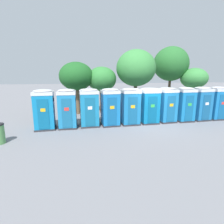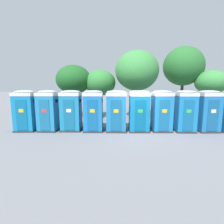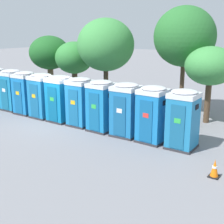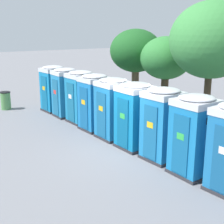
{
  "view_description": "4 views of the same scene",
  "coord_description": "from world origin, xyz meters",
  "px_view_note": "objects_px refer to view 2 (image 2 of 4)",
  "views": [
    {
      "loc": [
        -5.09,
        -10.91,
        3.41
      ],
      "look_at": [
        -2.69,
        0.58,
        0.91
      ],
      "focal_mm": 28.0,
      "sensor_mm": 36.0,
      "label": 1
    },
    {
      "loc": [
        -1.49,
        -10.17,
        2.88
      ],
      "look_at": [
        -1.67,
        0.58,
        1.19
      ],
      "focal_mm": 28.0,
      "sensor_mm": 36.0,
      "label": 2
    },
    {
      "loc": [
        11.85,
        -11.4,
        4.91
      ],
      "look_at": [
        3.44,
        0.56,
        1.04
      ],
      "focal_mm": 50.0,
      "sensor_mm": 36.0,
      "label": 3
    },
    {
      "loc": [
        8.72,
        -6.82,
        4.37
      ],
      "look_at": [
        -1.55,
        0.58,
        1.07
      ],
      "focal_mm": 50.0,
      "sensor_mm": 36.0,
      "label": 4
    }
  ],
  "objects_px": {
    "street_tree_2": "(100,83)",
    "street_tree_3": "(183,66)",
    "portapotty_8": "(208,111)",
    "street_tree_1": "(137,71)",
    "portapotty_0": "(26,110)",
    "portapotty_5": "(139,111)",
    "portapotty_1": "(48,110)",
    "street_tree_4": "(211,83)",
    "portapotty_3": "(93,111)",
    "portapotty_6": "(162,111)",
    "portapotty_2": "(71,110)",
    "street_tree_0": "(74,80)",
    "portapotty_7": "(185,111)",
    "portapotty_4": "(116,111)"
  },
  "relations": [
    {
      "from": "street_tree_2",
      "to": "street_tree_3",
      "type": "height_order",
      "value": "street_tree_3"
    },
    {
      "from": "street_tree_0",
      "to": "street_tree_4",
      "type": "xyz_separation_m",
      "value": [
        11.63,
        0.24,
        -0.21
      ]
    },
    {
      "from": "street_tree_2",
      "to": "street_tree_4",
      "type": "height_order",
      "value": "street_tree_2"
    },
    {
      "from": "portapotty_0",
      "to": "street_tree_4",
      "type": "relative_size",
      "value": 0.62
    },
    {
      "from": "portapotty_4",
      "to": "street_tree_4",
      "type": "distance_m",
      "value": 9.37
    },
    {
      "from": "portapotty_4",
      "to": "street_tree_1",
      "type": "distance_m",
      "value": 5.01
    },
    {
      "from": "street_tree_1",
      "to": "street_tree_3",
      "type": "relative_size",
      "value": 0.9
    },
    {
      "from": "street_tree_3",
      "to": "street_tree_4",
      "type": "height_order",
      "value": "street_tree_3"
    },
    {
      "from": "portapotty_8",
      "to": "portapotty_6",
      "type": "bearing_deg",
      "value": 179.55
    },
    {
      "from": "portapotty_6",
      "to": "street_tree_0",
      "type": "distance_m",
      "value": 7.84
    },
    {
      "from": "portapotty_6",
      "to": "portapotty_7",
      "type": "bearing_deg",
      "value": -2.55
    },
    {
      "from": "portapotty_1",
      "to": "street_tree_0",
      "type": "relative_size",
      "value": 0.56
    },
    {
      "from": "portapotty_8",
      "to": "street_tree_1",
      "type": "xyz_separation_m",
      "value": [
        -3.96,
        3.82,
        2.7
      ]
    },
    {
      "from": "portapotty_3",
      "to": "street_tree_2",
      "type": "xyz_separation_m",
      "value": [
        0.08,
        4.31,
        1.71
      ]
    },
    {
      "from": "portapotty_2",
      "to": "portapotty_7",
      "type": "bearing_deg",
      "value": -1.0
    },
    {
      "from": "portapotty_0",
      "to": "street_tree_3",
      "type": "xyz_separation_m",
      "value": [
        11.74,
        5.56,
        3.22
      ]
    },
    {
      "from": "portapotty_4",
      "to": "portapotty_6",
      "type": "bearing_deg",
      "value": 1.25
    },
    {
      "from": "portapotty_5",
      "to": "street_tree_4",
      "type": "bearing_deg",
      "value": 33.44
    },
    {
      "from": "portapotty_5",
      "to": "portapotty_3",
      "type": "bearing_deg",
      "value": 179.88
    },
    {
      "from": "street_tree_3",
      "to": "portapotty_5",
      "type": "bearing_deg",
      "value": -129.97
    },
    {
      "from": "portapotty_4",
      "to": "street_tree_4",
      "type": "height_order",
      "value": "street_tree_4"
    },
    {
      "from": "street_tree_3",
      "to": "street_tree_4",
      "type": "xyz_separation_m",
      "value": [
        1.99,
        -1.17,
        -1.46
      ]
    },
    {
      "from": "portapotty_3",
      "to": "portapotty_5",
      "type": "bearing_deg",
      "value": -0.12
    },
    {
      "from": "portapotty_3",
      "to": "portapotty_8",
      "type": "bearing_deg",
      "value": 0.23
    },
    {
      "from": "portapotty_4",
      "to": "portapotty_6",
      "type": "relative_size",
      "value": 1.0
    },
    {
      "from": "street_tree_1",
      "to": "street_tree_4",
      "type": "relative_size",
      "value": 1.37
    },
    {
      "from": "portapotty_2",
      "to": "street_tree_4",
      "type": "bearing_deg",
      "value": 21.44
    },
    {
      "from": "portapotty_0",
      "to": "street_tree_0",
      "type": "xyz_separation_m",
      "value": [
        2.1,
        4.15,
        1.97
      ]
    },
    {
      "from": "portapotty_2",
      "to": "street_tree_1",
      "type": "relative_size",
      "value": 0.45
    },
    {
      "from": "portapotty_3",
      "to": "street_tree_4",
      "type": "distance_m",
      "value": 10.61
    },
    {
      "from": "portapotty_7",
      "to": "street_tree_3",
      "type": "xyz_separation_m",
      "value": [
        1.84,
        5.58,
        3.22
      ]
    },
    {
      "from": "portapotty_0",
      "to": "portapotty_7",
      "type": "height_order",
      "value": "same"
    },
    {
      "from": "portapotty_4",
      "to": "street_tree_1",
      "type": "xyz_separation_m",
      "value": [
        1.7,
        3.86,
        2.7
      ]
    },
    {
      "from": "portapotty_6",
      "to": "street_tree_4",
      "type": "xyz_separation_m",
      "value": [
        5.25,
        4.34,
        1.76
      ]
    },
    {
      "from": "street_tree_2",
      "to": "street_tree_3",
      "type": "bearing_deg",
      "value": 9.64
    },
    {
      "from": "street_tree_2",
      "to": "portapotty_7",
      "type": "bearing_deg",
      "value": -37.75
    },
    {
      "from": "portapotty_6",
      "to": "portapotty_8",
      "type": "bearing_deg",
      "value": -0.45
    },
    {
      "from": "street_tree_1",
      "to": "street_tree_2",
      "type": "relative_size",
      "value": 1.36
    },
    {
      "from": "portapotty_0",
      "to": "portapotty_8",
      "type": "relative_size",
      "value": 1.0
    },
    {
      "from": "portapotty_5",
      "to": "street_tree_0",
      "type": "xyz_separation_m",
      "value": [
        -4.97,
        4.16,
        1.97
      ]
    },
    {
      "from": "portapotty_0",
      "to": "portapotty_5",
      "type": "xyz_separation_m",
      "value": [
        7.07,
        -0.01,
        0.0
      ]
    },
    {
      "from": "portapotty_8",
      "to": "street_tree_0",
      "type": "distance_m",
      "value": 10.29
    },
    {
      "from": "portapotty_1",
      "to": "portapotty_5",
      "type": "distance_m",
      "value": 5.66
    },
    {
      "from": "street_tree_3",
      "to": "portapotty_0",
      "type": "bearing_deg",
      "value": -154.67
    },
    {
      "from": "portapotty_6",
      "to": "portapotty_7",
      "type": "relative_size",
      "value": 1.0
    },
    {
      "from": "portapotty_1",
      "to": "street_tree_4",
      "type": "bearing_deg",
      "value": 19.57
    },
    {
      "from": "portapotty_1",
      "to": "street_tree_4",
      "type": "height_order",
      "value": "street_tree_4"
    },
    {
      "from": "portapotty_7",
      "to": "street_tree_4",
      "type": "xyz_separation_m",
      "value": [
        3.83,
        4.41,
        1.76
      ]
    },
    {
      "from": "portapotty_8",
      "to": "street_tree_1",
      "type": "relative_size",
      "value": 0.45
    },
    {
      "from": "portapotty_4",
      "to": "portapotty_6",
      "type": "xyz_separation_m",
      "value": [
        2.83,
        0.06,
        0.0
      ]
    }
  ]
}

